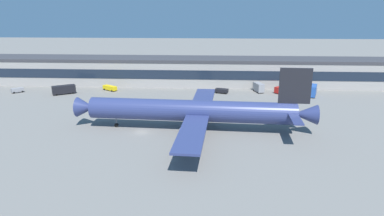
{
  "coord_description": "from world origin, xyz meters",
  "views": [
    {
      "loc": [
        18.35,
        -85.15,
        31.63
      ],
      "look_at": [
        13.1,
        6.57,
        5.0
      ],
      "focal_mm": 32.19,
      "sensor_mm": 36.0,
      "label": 1
    }
  ],
  "objects": [
    {
      "name": "crew_van",
      "position": [
        45.21,
        46.63,
        1.46
      ],
      "size": [
        5.35,
        5.1,
        2.55
      ],
      "color": "red",
      "rests_on": "ground_plane"
    },
    {
      "name": "fuel_truck",
      "position": [
        -38.16,
        40.14,
        1.88
      ],
      "size": [
        8.6,
        6.84,
        3.35
      ],
      "color": "black",
      "rests_on": "ground_plane"
    },
    {
      "name": "belt_loader",
      "position": [
        -22.29,
        47.15,
        1.15
      ],
      "size": [
        6.44,
        5.2,
        1.95
      ],
      "color": "yellow",
      "rests_on": "ground_plane"
    },
    {
      "name": "pushback_tractor",
      "position": [
        22.52,
        45.15,
        1.05
      ],
      "size": [
        5.38,
        4.01,
        1.75
      ],
      "color": "black",
      "rests_on": "ground_plane"
    },
    {
      "name": "airliner",
      "position": [
        14.02,
        2.52,
        5.39
      ],
      "size": [
        64.55,
        55.4,
        17.4
      ],
      "color": "navy",
      "rests_on": "ground_plane"
    },
    {
      "name": "follow_me_car",
      "position": [
        -57.17,
        41.61,
        1.09
      ],
      "size": [
        4.48,
        4.43,
        1.85
      ],
      "color": "gray",
      "rests_on": "ground_plane"
    },
    {
      "name": "catering_truck",
      "position": [
        56.17,
        42.43,
        2.29
      ],
      "size": [
        4.89,
        7.66,
        4.15
      ],
      "color": "#2651A5",
      "rests_on": "ground_plane"
    },
    {
      "name": "ground_plane",
      "position": [
        0.0,
        0.0,
        0.0
      ],
      "size": [
        600.0,
        600.0,
        0.0
      ],
      "primitive_type": "plane",
      "color": "slate"
    },
    {
      "name": "stair_truck",
      "position": [
        36.95,
        47.86,
        1.98
      ],
      "size": [
        3.96,
        6.43,
        3.55
      ],
      "color": "gray",
      "rests_on": "ground_plane"
    },
    {
      "name": "terminal_building",
      "position": [
        0.0,
        60.74,
        5.76
      ],
      "size": [
        188.79,
        16.5,
        11.48
      ],
      "color": "#9E9993",
      "rests_on": "ground_plane"
    }
  ]
}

